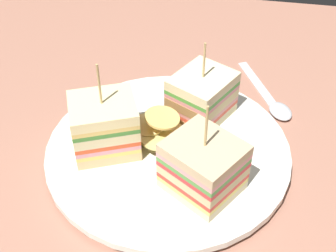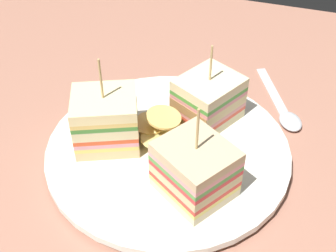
% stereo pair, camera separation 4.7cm
% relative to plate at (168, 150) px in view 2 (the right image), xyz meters
% --- Properties ---
extents(ground_plane, '(1.01, 0.82, 0.02)m').
position_rel_plate_xyz_m(ground_plane, '(0.00, 0.00, -0.02)').
color(ground_plane, '#A76F5A').
extents(plate, '(0.27, 0.27, 0.02)m').
position_rel_plate_xyz_m(plate, '(0.00, 0.00, 0.00)').
color(plate, white).
rests_on(plate, ground_plane).
extents(sandwich_wedge_0, '(0.08, 0.09, 0.10)m').
position_rel_plate_xyz_m(sandwich_wedge_0, '(-0.03, -0.06, 0.03)').
color(sandwich_wedge_0, beige).
rests_on(sandwich_wedge_0, plate).
extents(sandwich_wedge_1, '(0.09, 0.08, 0.11)m').
position_rel_plate_xyz_m(sandwich_wedge_1, '(0.07, 0.01, 0.04)').
color(sandwich_wedge_1, '#DCBB80').
rests_on(sandwich_wedge_1, plate).
extents(sandwich_wedge_2, '(0.09, 0.09, 0.10)m').
position_rel_plate_xyz_m(sandwich_wedge_2, '(-0.04, 0.05, 0.03)').
color(sandwich_wedge_2, beige).
rests_on(sandwich_wedge_2, plate).
extents(chip_pile, '(0.08, 0.07, 0.04)m').
position_rel_plate_xyz_m(chip_pile, '(0.01, -0.01, 0.02)').
color(chip_pile, '#EABE6C').
rests_on(chip_pile, plate).
extents(spoon, '(0.08, 0.13, 0.01)m').
position_rel_plate_xyz_m(spoon, '(-0.12, -0.11, -0.01)').
color(spoon, silver).
rests_on(spoon, ground_plane).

